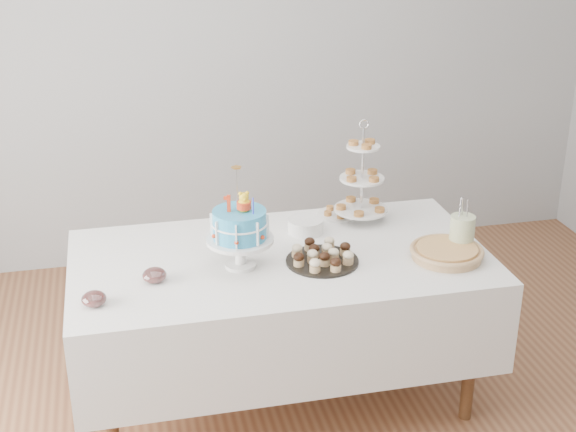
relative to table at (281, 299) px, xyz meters
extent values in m
plane|color=brown|center=(0.00, -0.30, -0.54)|extent=(5.00, 5.00, 0.00)
cube|color=#9FA2A4|center=(0.00, 1.70, 0.81)|extent=(5.00, 0.04, 2.70)
cube|color=silver|center=(0.00, 0.00, 0.00)|extent=(1.92, 1.02, 0.45)
cylinder|color=#52351C|center=(-0.82, -0.37, -0.21)|extent=(0.06, 0.06, 0.67)
cylinder|color=#52351C|center=(0.82, -0.37, -0.21)|extent=(0.06, 0.06, 0.67)
cylinder|color=#52351C|center=(-0.82, 0.37, -0.21)|extent=(0.06, 0.06, 0.67)
cylinder|color=#52351C|center=(0.82, 0.37, -0.21)|extent=(0.06, 0.06, 0.67)
cylinder|color=#309BD1|center=(-0.20, -0.07, 0.43)|extent=(0.24, 0.24, 0.13)
torus|color=white|center=(-0.20, -0.07, 0.44)|extent=(0.25, 0.25, 0.01)
cube|color=red|center=(-0.24, -0.07, 0.54)|extent=(0.02, 0.02, 0.08)
cylinder|color=#3540E5|center=(-0.14, -0.12, 0.54)|extent=(0.01, 0.01, 0.08)
cylinder|color=silver|center=(-0.20, -0.03, 0.59)|extent=(0.00, 0.00, 0.18)
cylinder|color=gold|center=(-0.20, -0.03, 0.69)|extent=(0.05, 0.05, 0.01)
cylinder|color=black|center=(0.17, -0.11, 0.23)|extent=(0.33, 0.33, 0.01)
ellipsoid|color=black|center=(0.11, -0.11, 0.28)|extent=(0.05, 0.05, 0.04)
ellipsoid|color=beige|center=(0.24, -0.11, 0.28)|extent=(0.05, 0.05, 0.04)
cylinder|color=tan|center=(0.74, -0.19, 0.25)|extent=(0.32, 0.32, 0.04)
cylinder|color=#AD7843|center=(0.74, -0.19, 0.27)|extent=(0.28, 0.28, 0.02)
torus|color=tan|center=(0.74, -0.19, 0.27)|extent=(0.34, 0.34, 0.02)
cylinder|color=silver|center=(0.49, 0.32, 0.47)|extent=(0.01, 0.01, 0.49)
cylinder|color=white|center=(0.49, 0.32, 0.29)|extent=(0.27, 0.27, 0.01)
cylinder|color=white|center=(0.49, 0.32, 0.45)|extent=(0.22, 0.22, 0.01)
cylinder|color=white|center=(0.49, 0.32, 0.62)|extent=(0.17, 0.17, 0.01)
torus|color=silver|center=(0.49, 0.32, 0.73)|extent=(0.05, 0.01, 0.05)
cylinder|color=white|center=(0.18, 0.23, 0.26)|extent=(0.18, 0.18, 0.07)
cylinder|color=white|center=(0.39, 0.40, 0.23)|extent=(0.21, 0.21, 0.01)
ellipsoid|color=silver|center=(-0.84, -0.28, 0.26)|extent=(0.10, 0.10, 0.06)
cylinder|color=#620E08|center=(-0.84, -0.28, 0.25)|extent=(0.07, 0.07, 0.03)
ellipsoid|color=silver|center=(-0.58, -0.13, 0.26)|extent=(0.11, 0.11, 0.06)
cylinder|color=#620E08|center=(-0.58, -0.13, 0.25)|extent=(0.07, 0.07, 0.03)
cylinder|color=silver|center=(0.84, -0.12, 0.31)|extent=(0.11, 0.11, 0.17)
cylinder|color=silver|center=(0.90, -0.12, 0.33)|extent=(0.01, 0.01, 0.09)
camera|label=1|loc=(-0.70, -3.25, 1.85)|focal=50.00mm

